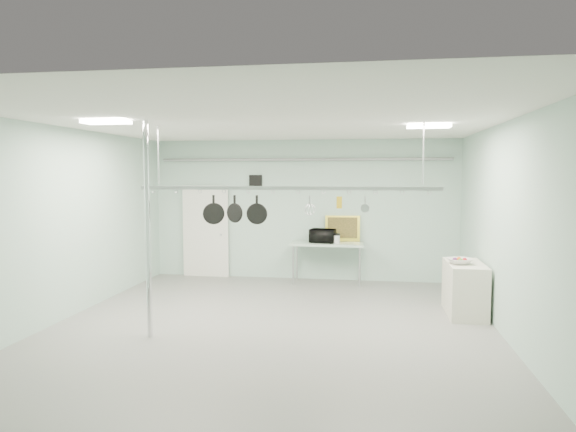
% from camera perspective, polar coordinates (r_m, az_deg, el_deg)
% --- Properties ---
extents(floor, '(8.00, 8.00, 0.00)m').
position_cam_1_polar(floor, '(8.18, -2.04, -12.54)').
color(floor, gray).
rests_on(floor, ground).
extents(ceiling, '(7.00, 8.00, 0.02)m').
position_cam_1_polar(ceiling, '(7.85, -2.11, 10.31)').
color(ceiling, silver).
rests_on(ceiling, back_wall).
extents(back_wall, '(7.00, 0.02, 3.20)m').
position_cam_1_polar(back_wall, '(11.78, 1.65, 0.69)').
color(back_wall, '#A6C7B7').
rests_on(back_wall, floor).
extents(right_wall, '(0.02, 8.00, 3.20)m').
position_cam_1_polar(right_wall, '(7.96, 23.42, -1.62)').
color(right_wall, '#A6C7B7').
rests_on(right_wall, floor).
extents(door, '(1.10, 0.10, 2.20)m').
position_cam_1_polar(door, '(12.29, -9.10, -1.78)').
color(door, silver).
rests_on(door, floor).
extents(wall_vent, '(0.30, 0.04, 0.30)m').
position_cam_1_polar(wall_vent, '(11.92, -3.62, 3.86)').
color(wall_vent, black).
rests_on(wall_vent, back_wall).
extents(conduit_pipe, '(6.60, 0.07, 0.07)m').
position_cam_1_polar(conduit_pipe, '(11.66, 1.60, 6.30)').
color(conduit_pipe, gray).
rests_on(conduit_pipe, back_wall).
extents(chrome_pole, '(0.08, 0.08, 3.20)m').
position_cam_1_polar(chrome_pole, '(7.80, -15.30, -1.53)').
color(chrome_pole, silver).
rests_on(chrome_pole, floor).
extents(prep_table, '(1.60, 0.70, 0.91)m').
position_cam_1_polar(prep_table, '(11.41, 4.38, -3.33)').
color(prep_table, silver).
rests_on(prep_table, floor).
extents(side_cabinet, '(0.60, 1.20, 0.90)m').
position_cam_1_polar(side_cabinet, '(9.42, 19.04, -7.65)').
color(side_cabinet, beige).
rests_on(side_cabinet, floor).
extents(pot_rack, '(4.80, 0.06, 1.00)m').
position_cam_1_polar(pot_rack, '(8.07, -0.28, 3.32)').
color(pot_rack, '#B7B7BC').
rests_on(pot_rack, ceiling).
extents(light_panel_left, '(0.65, 0.30, 0.05)m').
position_cam_1_polar(light_panel_left, '(7.83, -19.55, 9.83)').
color(light_panel_left, white).
rests_on(light_panel_left, ceiling).
extents(light_panel_right, '(0.65, 0.30, 0.05)m').
position_cam_1_polar(light_panel_right, '(8.34, 15.36, 9.60)').
color(light_panel_right, white).
rests_on(light_panel_right, ceiling).
extents(microwave, '(0.59, 0.45, 0.30)m').
position_cam_1_polar(microwave, '(11.39, 3.88, -2.21)').
color(microwave, black).
rests_on(microwave, prep_table).
extents(coffee_canister, '(0.16, 0.16, 0.18)m').
position_cam_1_polar(coffee_canister, '(11.25, 5.43, -2.61)').
color(coffee_canister, silver).
rests_on(coffee_canister, prep_table).
extents(painting_large, '(0.78, 0.16, 0.58)m').
position_cam_1_polar(painting_large, '(11.64, 6.08, -1.38)').
color(painting_large, yellow).
rests_on(painting_large, prep_table).
extents(painting_small, '(0.30, 0.10, 0.25)m').
position_cam_1_polar(painting_small, '(11.65, 6.94, -2.20)').
color(painting_small, '#371F13').
rests_on(painting_small, prep_table).
extents(fruit_bowl, '(0.48, 0.48, 0.10)m').
position_cam_1_polar(fruit_bowl, '(9.19, 18.54, -4.78)').
color(fruit_bowl, silver).
rests_on(fruit_bowl, side_cabinet).
extents(skillet_left, '(0.34, 0.19, 0.47)m').
position_cam_1_polar(skillet_left, '(8.36, -8.27, 0.71)').
color(skillet_left, black).
rests_on(skillet_left, pot_rack).
extents(skillet_mid, '(0.31, 0.18, 0.45)m').
position_cam_1_polar(skillet_mid, '(8.26, -5.95, 0.77)').
color(skillet_mid, black).
rests_on(skillet_mid, pot_rack).
extents(skillet_right, '(0.33, 0.06, 0.47)m').
position_cam_1_polar(skillet_right, '(8.18, -3.48, 0.67)').
color(skillet_right, black).
rests_on(skillet_right, pot_rack).
extents(whisk, '(0.21, 0.21, 0.32)m').
position_cam_1_polar(whisk, '(8.03, 2.44, 1.13)').
color(whisk, '#B9B9BE').
rests_on(whisk, pot_rack).
extents(grater, '(0.09, 0.02, 0.21)m').
position_cam_1_polar(grater, '(7.99, 5.72, 1.50)').
color(grater, gold).
rests_on(grater, pot_rack).
extents(saucepan, '(0.15, 0.11, 0.25)m').
position_cam_1_polar(saucepan, '(7.98, 8.57, 1.32)').
color(saucepan, silver).
rests_on(saucepan, pot_rack).
extents(fruit_cluster, '(0.24, 0.24, 0.09)m').
position_cam_1_polar(fruit_cluster, '(9.18, 18.54, -4.53)').
color(fruit_cluster, '#A30F17').
rests_on(fruit_cluster, fruit_bowl).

